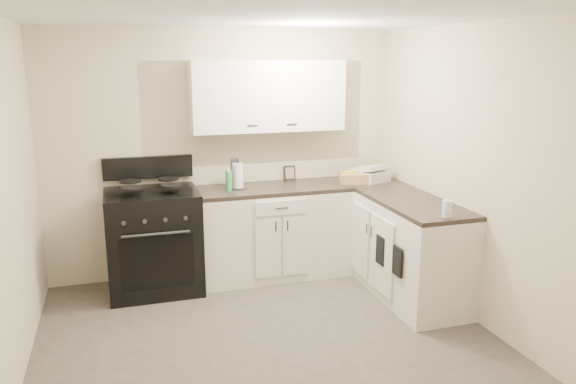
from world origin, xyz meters
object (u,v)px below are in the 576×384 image
object	(u,v)px
stove	(154,244)
countertop_grill	(371,176)
wicker_basket	(354,178)
knife_block	(234,177)
paper_towel	(238,176)

from	to	relation	value
stove	countertop_grill	size ratio (longest dim) A/B	3.47
stove	wicker_basket	distance (m)	2.13
knife_block	countertop_grill	bearing A→B (deg)	-22.43
knife_block	paper_towel	distance (m)	0.07
stove	countertop_grill	world-z (taller)	countertop_grill
stove	wicker_basket	world-z (taller)	wicker_basket
stove	knife_block	xyz separation A→B (m)	(0.83, 0.13, 0.58)
stove	paper_towel	world-z (taller)	paper_towel
wicker_basket	countertop_grill	bearing A→B (deg)	7.26
stove	wicker_basket	size ratio (longest dim) A/B	3.46
knife_block	paper_towel	bearing A→B (deg)	-87.95
wicker_basket	paper_towel	bearing A→B (deg)	174.66
paper_towel	wicker_basket	size ratio (longest dim) A/B	0.83
paper_towel	knife_block	bearing A→B (deg)	108.39
paper_towel	stove	bearing A→B (deg)	-175.88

